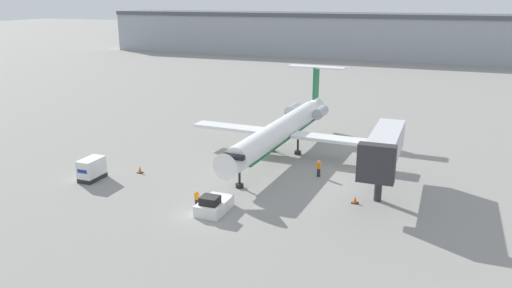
% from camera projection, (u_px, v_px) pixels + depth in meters
% --- Properties ---
extents(ground_plane, '(600.00, 600.00, 0.00)m').
position_uv_depth(ground_plane, '(206.00, 215.00, 43.20)').
color(ground_plane, gray).
extents(terminal_building, '(180.00, 16.80, 13.23)m').
position_uv_depth(terminal_building, '(387.00, 36.00, 148.51)').
color(terminal_building, '#9EA3AD').
rests_on(terminal_building, ground).
extents(airplane_main, '(23.37, 28.84, 8.94)m').
position_uv_depth(airplane_main, '(283.00, 129.00, 58.90)').
color(airplane_main, white).
rests_on(airplane_main, ground).
extents(pushback_tug, '(2.22, 3.85, 1.72)m').
position_uv_depth(pushback_tug, '(214.00, 205.00, 43.80)').
color(pushback_tug, silver).
rests_on(pushback_tug, ground).
extents(luggage_cart, '(1.61, 2.91, 2.27)m').
position_uv_depth(luggage_cart, '(92.00, 169.00, 51.28)').
color(luggage_cart, '#232326').
rests_on(luggage_cart, ground).
extents(worker_near_tug, '(0.40, 0.24, 1.63)m').
position_uv_depth(worker_near_tug, '(197.00, 199.00, 44.61)').
color(worker_near_tug, '#232838').
rests_on(worker_near_tug, ground).
extents(worker_by_wing, '(0.40, 0.26, 1.83)m').
position_uv_depth(worker_by_wing, '(319.00, 168.00, 52.15)').
color(worker_by_wing, '#232838').
rests_on(worker_by_wing, ground).
extents(traffic_cone_left, '(0.57, 0.57, 0.75)m').
position_uv_depth(traffic_cone_left, '(140.00, 170.00, 53.48)').
color(traffic_cone_left, black).
rests_on(traffic_cone_left, ground).
extents(traffic_cone_right, '(0.60, 0.60, 0.66)m').
position_uv_depth(traffic_cone_right, '(355.00, 200.00, 45.67)').
color(traffic_cone_right, black).
rests_on(traffic_cone_right, ground).
extents(jet_bridge, '(3.20, 12.03, 6.19)m').
position_uv_depth(jet_bridge, '(384.00, 148.00, 47.14)').
color(jet_bridge, '#2D2D33').
rests_on(jet_bridge, ground).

